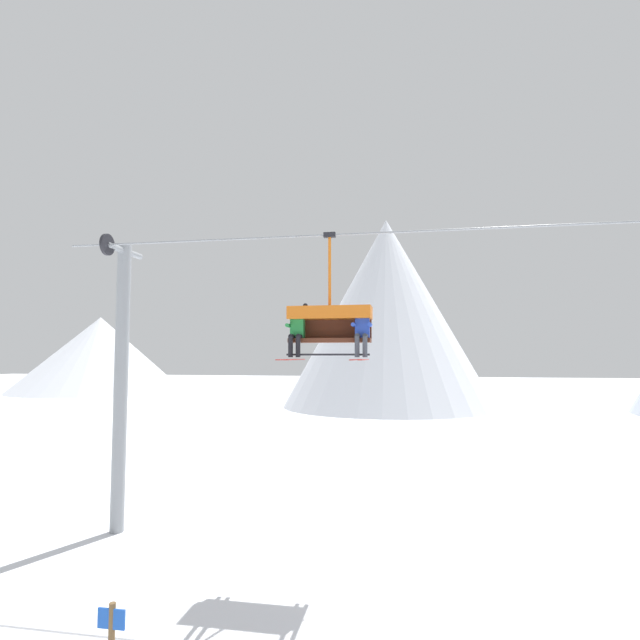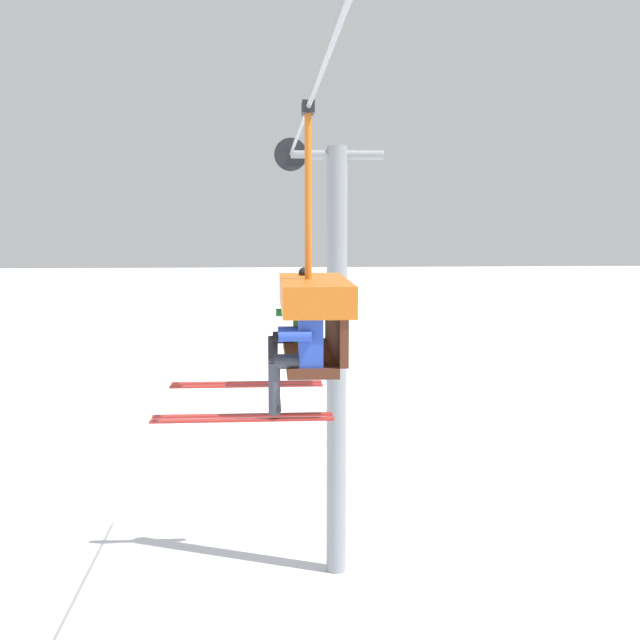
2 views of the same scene
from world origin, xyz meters
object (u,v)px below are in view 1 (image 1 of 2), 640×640
object	(u,v)px
skier_green	(297,330)
skier_blue	(362,331)
lift_tower_near	(121,377)
chairlift_chair	(330,318)

from	to	relation	value
skier_green	skier_blue	size ratio (longest dim) A/B	1.00
lift_tower_near	skier_blue	distance (m)	6.74
lift_tower_near	chairlift_chair	size ratio (longest dim) A/B	2.66
skier_green	chairlift_chair	bearing A→B (deg)	15.67
lift_tower_near	skier_green	xyz separation A→B (m)	(5.05, -0.92, 1.17)
chairlift_chair	skier_blue	world-z (taller)	chairlift_chair
chairlift_chair	skier_green	world-z (taller)	chairlift_chair
skier_blue	chairlift_chair	bearing A→B (deg)	163.92
chairlift_chair	skier_green	distance (m)	0.84
chairlift_chair	skier_blue	xyz separation A→B (m)	(0.77, -0.22, -0.31)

